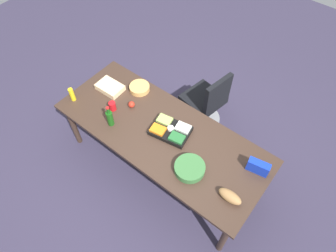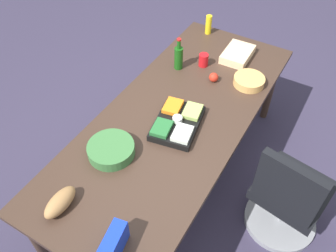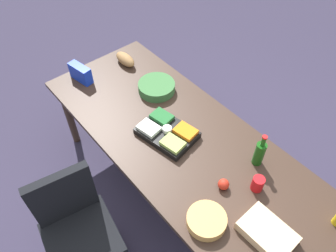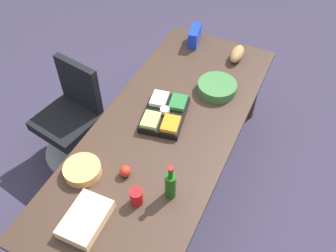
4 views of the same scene
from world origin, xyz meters
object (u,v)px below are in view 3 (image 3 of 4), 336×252
veggie_tray (167,132)px  wine_bottle (259,153)px  bread_loaf (125,59)px  red_solo_cup (258,184)px  apple_red (224,184)px  office_chair (82,237)px  chip_bag_blue (81,73)px  sheet_cake (267,233)px  conference_table (180,144)px  chip_bowl (206,220)px  salad_bowl (157,87)px

veggie_tray → wine_bottle: size_ratio=1.65×
bread_loaf → veggie_tray: bearing=164.0°
red_solo_cup → apple_red: (0.15, 0.17, -0.02)m
office_chair → bread_loaf: bearing=-48.6°
office_chair → apple_red: (-0.50, -0.87, 0.44)m
bread_loaf → chip_bag_blue: 0.43m
veggie_tray → sheet_cake: veggie_tray is taller
conference_table → chip_bowl: chip_bowl is taller
conference_table → apple_red: bearing=172.8°
red_solo_cup → sheet_cake: red_solo_cup is taller
sheet_cake → wine_bottle: bearing=-44.0°
chip_bowl → sheet_cake: 0.36m
red_solo_cup → veggie_tray: (0.73, 0.16, -0.02)m
bread_loaf → chip_bag_blue: (0.06, 0.43, 0.02)m
bread_loaf → salad_bowl: (-0.48, 0.01, -0.01)m
red_solo_cup → bread_loaf: red_solo_cup is taller
wine_bottle → salad_bowl: bearing=4.0°
salad_bowl → office_chair: bearing=115.1°
office_chair → chip_bowl: (-0.61, -0.61, 0.44)m
red_solo_cup → office_chair: bearing=58.0°
red_solo_cup → veggie_tray: 0.75m
chip_bowl → conference_table: bearing=-28.1°
conference_table → chip_bag_blue: bearing=11.9°
conference_table → office_chair: 0.99m
conference_table → wine_bottle: wine_bottle is taller
sheet_cake → salad_bowl: salad_bowl is taller
apple_red → red_solo_cup: bearing=-131.4°
office_chair → salad_bowl: office_chair is taller
sheet_cake → chip_bag_blue: 1.97m
office_chair → chip_bowl: office_chair is taller
apple_red → chip_bowl: size_ratio=0.31×
chip_bowl → salad_bowl: salad_bowl is taller
apple_red → chip_bowl: bearing=112.4°
chip_bag_blue → conference_table: bearing=-168.1°
red_solo_cup → sheet_cake: size_ratio=0.34×
red_solo_cup → wine_bottle: bearing=-50.6°
apple_red → office_chair: bearing=60.0°
wine_bottle → apple_red: 0.34m
office_chair → apple_red: bearing=-120.0°
sheet_cake → veggie_tray: bearing=-2.7°
chip_bag_blue → apple_red: bearing=-174.1°
office_chair → red_solo_cup: 1.31m
bread_loaf → wine_bottle: 1.52m
bread_loaf → sheet_cake: 1.93m
red_solo_cup → salad_bowl: 1.18m
salad_bowl → chip_bag_blue: chip_bag_blue is taller
salad_bowl → conference_table: bearing=159.8°
apple_red → salad_bowl: 1.06m
conference_table → apple_red: 0.52m
bread_loaf → veggie_tray: bread_loaf is taller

